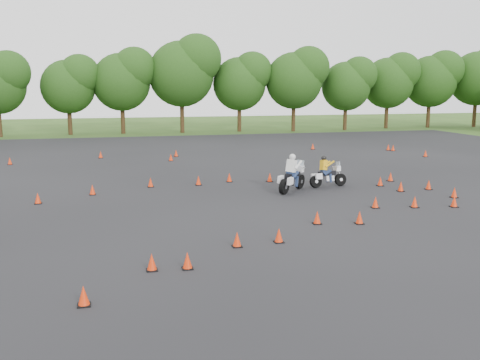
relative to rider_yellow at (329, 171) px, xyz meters
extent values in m
plane|color=#2D5119|center=(-5.44, -7.60, -0.78)|extent=(140.00, 140.00, 0.00)
plane|color=black|center=(-5.44, -1.60, -0.78)|extent=(62.00, 62.00, 0.00)
cone|color=red|center=(5.16, 15.09, -0.55)|extent=(0.26, 0.26, 0.45)
cone|color=red|center=(10.80, 12.66, -0.55)|extent=(0.26, 0.26, 0.45)
cone|color=red|center=(-6.79, -8.65, -0.55)|extent=(0.26, 0.26, 0.45)
cone|color=red|center=(-6.20, 2.03, -0.55)|extent=(0.26, 0.26, 0.45)
cone|color=red|center=(3.25, -5.44, -0.55)|extent=(0.26, 0.26, 0.45)
cone|color=red|center=(-5.88, 13.36, -0.55)|extent=(0.26, 0.26, 0.45)
cone|color=red|center=(-2.41, 2.07, -0.55)|extent=(0.26, 0.26, 0.45)
cone|color=red|center=(-6.50, 11.24, -0.55)|extent=(0.26, 0.26, 0.45)
cone|color=red|center=(0.00, -4.79, -0.55)|extent=(0.26, 0.26, 0.45)
cone|color=red|center=(4.42, -1.83, -0.55)|extent=(0.26, 0.26, 0.45)
cone|color=red|center=(-4.47, 2.56, -0.55)|extent=(0.26, 0.26, 0.45)
cone|color=red|center=(-11.26, -12.20, -0.55)|extent=(0.26, 0.26, 0.45)
cone|color=red|center=(3.80, 0.70, -0.55)|extent=(0.26, 0.26, 0.45)
cone|color=red|center=(-8.60, -10.30, -0.55)|extent=(0.26, 0.26, 0.45)
cone|color=red|center=(-3.30, -6.63, -0.55)|extent=(0.26, 0.26, 0.45)
cone|color=red|center=(11.21, 8.93, -0.55)|extent=(0.26, 0.26, 0.45)
cone|color=red|center=(-8.59, 2.09, -0.55)|extent=(0.26, 0.26, 0.45)
cone|color=red|center=(-1.81, -6.99, -0.55)|extent=(0.26, 0.26, 0.45)
cone|color=red|center=(-5.38, -8.51, -0.55)|extent=(0.26, 0.26, 0.45)
cone|color=red|center=(4.43, -3.79, -0.55)|extent=(0.26, 0.26, 0.45)
cone|color=red|center=(-13.56, -0.59, -0.55)|extent=(0.26, 0.26, 0.45)
cone|color=red|center=(-9.56, -10.19, -0.55)|extent=(0.26, 0.26, 0.45)
cone|color=red|center=(2.87, -1.90, -0.55)|extent=(0.26, 0.26, 0.45)
cone|color=red|center=(-0.28, 1.37, -0.55)|extent=(0.26, 0.26, 0.45)
cone|color=red|center=(-11.35, 0.82, -0.55)|extent=(0.26, 0.26, 0.45)
cone|color=red|center=(-16.66, 11.97, -0.55)|extent=(0.26, 0.26, 0.45)
cone|color=red|center=(-11.08, 13.81, -0.55)|extent=(0.26, 0.26, 0.45)
cone|color=red|center=(10.62, 13.06, -0.55)|extent=(0.26, 0.26, 0.45)
cone|color=red|center=(1.61, -5.11, -0.55)|extent=(0.26, 0.26, 0.45)
cone|color=red|center=(2.61, -0.40, -0.55)|extent=(0.26, 0.26, 0.45)
camera|label=1|loc=(-10.59, -24.24, 4.18)|focal=40.00mm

